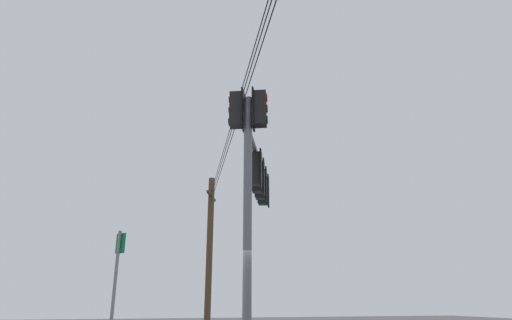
% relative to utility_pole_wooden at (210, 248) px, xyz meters
% --- Properties ---
extents(signal_mast_assembly, '(4.89, 2.31, 6.45)m').
position_rel_utility_pole_wooden_xyz_m(signal_mast_assembly, '(-13.21, 0.86, 0.46)').
color(signal_mast_assembly, slate).
rests_on(signal_mast_assembly, ground).
extents(utility_pole_wooden, '(2.24, 0.89, 8.23)m').
position_rel_utility_pole_wooden_xyz_m(utility_pole_wooden, '(0.00, 0.00, 0.00)').
color(utility_pole_wooden, '#4C3823').
rests_on(utility_pole_wooden, ground).
extents(route_sign_primary, '(0.23, 0.20, 2.87)m').
position_rel_utility_pole_wooden_xyz_m(route_sign_primary, '(-14.20, 4.10, -2.50)').
color(route_sign_primary, slate).
rests_on(route_sign_primary, ground).
extents(overhead_wire_span, '(31.88, 3.02, 1.25)m').
position_rel_utility_pole_wooden_xyz_m(overhead_wire_span, '(-15.94, 1.50, 2.61)').
color(overhead_wire_span, black).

